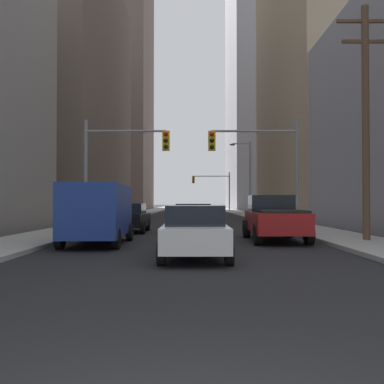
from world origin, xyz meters
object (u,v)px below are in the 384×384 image
sedan_white (195,232)px  traffic_signal_near_right (258,155)px  pickup_truck_red (275,218)px  sedan_black (129,218)px  traffic_signal_far_right (213,185)px  traffic_signal_near_left (123,156)px  cargo_van_blue (99,211)px  sedan_maroon (194,220)px

sedan_white → traffic_signal_near_right: traffic_signal_near_right is taller
pickup_truck_red → sedan_white: bearing=-119.4°
pickup_truck_red → sedan_black: bearing=142.6°
traffic_signal_near_right → traffic_signal_far_right: (-0.40, 43.78, 0.04)m
pickup_truck_red → traffic_signal_near_left: 9.46m
pickup_truck_red → cargo_van_blue: 7.16m
sedan_black → traffic_signal_near_right: bearing=1.7°
traffic_signal_near_left → sedan_white: bearing=-71.4°
traffic_signal_near_right → pickup_truck_red: bearing=-91.2°
sedan_maroon → pickup_truck_red: bearing=-36.9°
pickup_truck_red → sedan_maroon: pickup_truck_red is taller
traffic_signal_far_right → cargo_van_blue: bearing=-97.5°
sedan_white → traffic_signal_near_left: traffic_signal_near_left is taller
traffic_signal_near_left → sedan_maroon: bearing=-37.0°
sedan_black → cargo_van_blue: bearing=-91.7°
traffic_signal_near_right → traffic_signal_far_right: same height
pickup_truck_red → cargo_van_blue: size_ratio=1.03×
sedan_black → traffic_signal_near_left: traffic_signal_near_left is taller
sedan_black → traffic_signal_far_right: bearing=81.7°
sedan_maroon → traffic_signal_near_left: traffic_signal_near_left is taller
traffic_signal_near_left → traffic_signal_near_right: size_ratio=1.00×
traffic_signal_near_right → sedan_white: bearing=-107.0°
pickup_truck_red → cargo_van_blue: (-6.95, -1.70, 0.35)m
cargo_van_blue → traffic_signal_near_left: (-0.18, 7.07, 2.79)m
sedan_white → cargo_van_blue: bearing=130.7°
sedan_white → sedan_black: same height
cargo_van_blue → traffic_signal_far_right: (6.66, 50.85, 2.84)m
cargo_van_blue → sedan_white: 5.58m
sedan_white → traffic_signal_near_right: size_ratio=0.70×
pickup_truck_red → sedan_maroon: bearing=143.1°
pickup_truck_red → sedan_maroon: 4.19m
sedan_white → traffic_signal_far_right: 55.25m
cargo_van_blue → sedan_maroon: bearing=49.5°
cargo_van_blue → sedan_maroon: 5.57m
sedan_maroon → traffic_signal_near_right: traffic_signal_near_right is taller
cargo_van_blue → traffic_signal_near_right: (7.06, 7.07, 2.80)m
pickup_truck_red → sedan_white: pickup_truck_red is taller
sedan_black → traffic_signal_far_right: size_ratio=0.71×
sedan_white → traffic_signal_near_left: (-3.80, 11.28, 3.31)m
cargo_van_blue → traffic_signal_near_left: bearing=91.4°
pickup_truck_red → sedan_black: (-6.74, 5.16, -0.16)m
sedan_black → traffic_signal_far_right: (6.45, 43.99, 3.36)m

